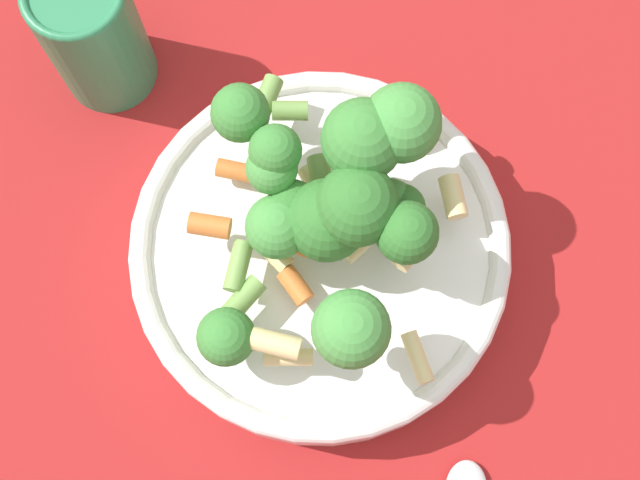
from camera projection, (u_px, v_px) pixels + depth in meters
ground_plane at (320, 264)px, 0.59m from camera, size 3.00×3.00×0.00m
bowl at (320, 254)px, 0.56m from camera, size 0.24×0.24×0.05m
pasta_salad at (334, 204)px, 0.50m from camera, size 0.20×0.20×0.09m
cup at (93, 33)px, 0.57m from camera, size 0.06×0.06×0.11m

